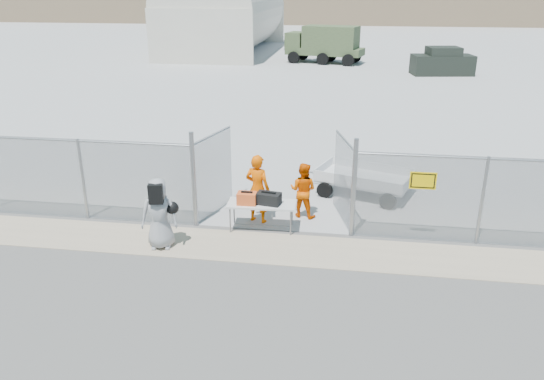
% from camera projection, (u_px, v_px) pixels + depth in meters
% --- Properties ---
extents(ground, '(160.00, 160.00, 0.00)m').
position_uv_depth(ground, '(259.00, 269.00, 11.70)').
color(ground, '#555252').
extents(tarmac_inside, '(160.00, 80.00, 0.01)m').
position_uv_depth(tarmac_inside, '(334.00, 51.00, 50.42)').
color(tarmac_inside, '#A2A2A2').
rests_on(tarmac_inside, ground).
extents(dirt_strip, '(44.00, 1.60, 0.01)m').
position_uv_depth(dirt_strip, '(266.00, 248.00, 12.62)').
color(dirt_strip, tan).
rests_on(dirt_strip, ground).
extents(chain_link_fence, '(40.00, 0.20, 2.20)m').
position_uv_depth(chain_link_fence, '(272.00, 190.00, 13.14)').
color(chain_link_fence, gray).
rests_on(chain_link_fence, ground).
extents(quonset_hangar, '(9.00, 18.00, 8.00)m').
position_uv_depth(quonset_hangar, '(226.00, 7.00, 48.51)').
color(quonset_hangar, beige).
rests_on(quonset_hangar, ground).
extents(folding_table, '(1.74, 0.79, 0.73)m').
position_uv_depth(folding_table, '(262.00, 216.00, 13.46)').
color(folding_table, silver).
rests_on(folding_table, ground).
extents(orange_bag, '(0.48, 0.32, 0.30)m').
position_uv_depth(orange_bag, '(247.00, 198.00, 13.22)').
color(orange_bag, '#E95925').
rests_on(orange_bag, folding_table).
extents(black_duffel, '(0.65, 0.45, 0.29)m').
position_uv_depth(black_duffel, '(269.00, 199.00, 13.22)').
color(black_duffel, black).
rests_on(black_duffel, folding_table).
extents(security_worker_left, '(0.77, 0.62, 1.84)m').
position_uv_depth(security_worker_left, '(258.00, 189.00, 13.72)').
color(security_worker_left, '#E95600').
rests_on(security_worker_left, ground).
extents(security_worker_right, '(0.85, 0.73, 1.51)m').
position_uv_depth(security_worker_right, '(303.00, 190.00, 14.09)').
color(security_worker_right, '#E95600').
rests_on(security_worker_right, ground).
extents(visitor, '(0.93, 0.69, 1.73)m').
position_uv_depth(visitor, '(159.00, 214.00, 12.37)').
color(visitor, gray).
rests_on(visitor, ground).
extents(utility_trailer, '(3.87, 2.84, 0.84)m').
position_uv_depth(utility_trailer, '(364.00, 181.00, 15.69)').
color(utility_trailer, silver).
rests_on(utility_trailer, ground).
extents(military_truck, '(6.37, 3.56, 2.87)m').
position_uv_depth(military_truck, '(325.00, 45.00, 41.99)').
color(military_truck, '#445432').
rests_on(military_truck, ground).
extents(parked_vehicle_near, '(4.33, 2.49, 1.85)m').
position_uv_depth(parked_vehicle_near, '(442.00, 61.00, 36.54)').
color(parked_vehicle_near, black).
rests_on(parked_vehicle_near, ground).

